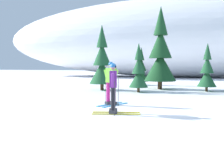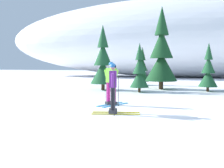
{
  "view_description": "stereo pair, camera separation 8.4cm",
  "coord_description": "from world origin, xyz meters",
  "px_view_note": "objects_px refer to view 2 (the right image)",
  "views": [
    {
      "loc": [
        0.81,
        -9.6,
        1.69
      ],
      "look_at": [
        -1.59,
        -0.1,
        0.95
      ],
      "focal_mm": 41.97,
      "sensor_mm": 36.0,
      "label": 1
    },
    {
      "loc": [
        0.89,
        -9.58,
        1.69
      ],
      "look_at": [
        -1.59,
        -0.1,
        0.95
      ],
      "focal_mm": 41.97,
      "sensor_mm": 36.0,
      "label": 2
    }
  ],
  "objects_px": {
    "skier_lime_jacket": "(111,83)",
    "pine_tree_left": "(142,69)",
    "pine_tree_far_left": "(103,63)",
    "pine_tree_center": "(161,55)",
    "pine_tree_center_left": "(139,72)",
    "pine_tree_center_right": "(208,71)",
    "skier_purple_jacket": "(113,87)"
  },
  "relations": [
    {
      "from": "pine_tree_far_left",
      "to": "skier_lime_jacket",
      "type": "bearing_deg",
      "value": -70.36
    },
    {
      "from": "pine_tree_center_right",
      "to": "skier_purple_jacket",
      "type": "bearing_deg",
      "value": -114.41
    },
    {
      "from": "skier_purple_jacket",
      "to": "pine_tree_center_right",
      "type": "xyz_separation_m",
      "value": [
        3.88,
        8.54,
        0.35
      ]
    },
    {
      "from": "pine_tree_left",
      "to": "pine_tree_center",
      "type": "distance_m",
      "value": 3.66
    },
    {
      "from": "pine_tree_center_left",
      "to": "pine_tree_center_right",
      "type": "xyz_separation_m",
      "value": [
        4.05,
        1.47,
        0.02
      ]
    },
    {
      "from": "pine_tree_far_left",
      "to": "pine_tree_center",
      "type": "xyz_separation_m",
      "value": [
        3.65,
        1.61,
        0.55
      ]
    },
    {
      "from": "skier_purple_jacket",
      "to": "pine_tree_center",
      "type": "relative_size",
      "value": 0.31
    },
    {
      "from": "pine_tree_far_left",
      "to": "pine_tree_center_left",
      "type": "bearing_deg",
      "value": -16.88
    },
    {
      "from": "pine_tree_far_left",
      "to": "pine_tree_left",
      "type": "relative_size",
      "value": 1.39
    },
    {
      "from": "pine_tree_left",
      "to": "pine_tree_center_left",
      "type": "xyz_separation_m",
      "value": [
        0.59,
        -5.43,
        -0.04
      ]
    },
    {
      "from": "skier_purple_jacket",
      "to": "pine_tree_far_left",
      "type": "height_order",
      "value": "pine_tree_far_left"
    },
    {
      "from": "skier_lime_jacket",
      "to": "pine_tree_center",
      "type": "relative_size",
      "value": 0.32
    },
    {
      "from": "skier_purple_jacket",
      "to": "pine_tree_center_right",
      "type": "distance_m",
      "value": 9.39
    },
    {
      "from": "pine_tree_far_left",
      "to": "pine_tree_center_left",
      "type": "distance_m",
      "value": 2.69
    },
    {
      "from": "skier_lime_jacket",
      "to": "pine_tree_center_right",
      "type": "bearing_deg",
      "value": 57.03
    },
    {
      "from": "pine_tree_left",
      "to": "pine_tree_center_left",
      "type": "relative_size",
      "value": 1.03
    },
    {
      "from": "skier_lime_jacket",
      "to": "pine_tree_far_left",
      "type": "height_order",
      "value": "pine_tree_far_left"
    },
    {
      "from": "skier_purple_jacket",
      "to": "pine_tree_left",
      "type": "height_order",
      "value": "pine_tree_left"
    },
    {
      "from": "pine_tree_center",
      "to": "pine_tree_center_left",
      "type": "bearing_deg",
      "value": -115.35
    },
    {
      "from": "skier_lime_jacket",
      "to": "skier_purple_jacket",
      "type": "xyz_separation_m",
      "value": [
        0.53,
        -1.75,
        -0.03
      ]
    },
    {
      "from": "skier_lime_jacket",
      "to": "pine_tree_far_left",
      "type": "bearing_deg",
      "value": 109.64
    },
    {
      "from": "skier_lime_jacket",
      "to": "skier_purple_jacket",
      "type": "bearing_deg",
      "value": -73.15
    },
    {
      "from": "pine_tree_center",
      "to": "pine_tree_center_right",
      "type": "relative_size",
      "value": 1.85
    },
    {
      "from": "pine_tree_far_left",
      "to": "pine_tree_center",
      "type": "distance_m",
      "value": 4.03
    },
    {
      "from": "pine_tree_far_left",
      "to": "pine_tree_center",
      "type": "relative_size",
      "value": 0.76
    },
    {
      "from": "skier_lime_jacket",
      "to": "pine_tree_center_right",
      "type": "xyz_separation_m",
      "value": [
        4.41,
        6.79,
        0.32
      ]
    },
    {
      "from": "skier_purple_jacket",
      "to": "pine_tree_center",
      "type": "bearing_deg",
      "value": 84.27
    },
    {
      "from": "pine_tree_far_left",
      "to": "pine_tree_center_right",
      "type": "bearing_deg",
      "value": 6.13
    },
    {
      "from": "pine_tree_left",
      "to": "pine_tree_center_right",
      "type": "relative_size",
      "value": 1.02
    },
    {
      "from": "pine_tree_center_right",
      "to": "pine_tree_far_left",
      "type": "bearing_deg",
      "value": -173.87
    },
    {
      "from": "pine_tree_center",
      "to": "pine_tree_center_right",
      "type": "height_order",
      "value": "pine_tree_center"
    },
    {
      "from": "skier_lime_jacket",
      "to": "pine_tree_left",
      "type": "bearing_deg",
      "value": 91.28
    }
  ]
}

